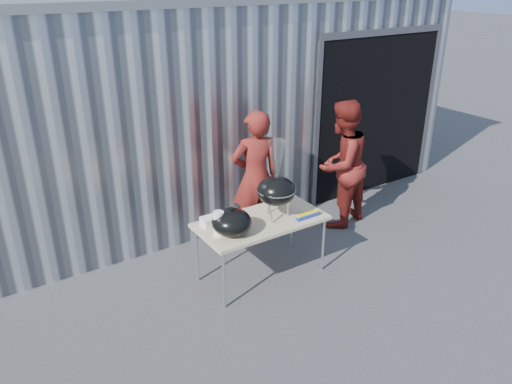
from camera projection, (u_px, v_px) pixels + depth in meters
ground at (264, 303)px, 5.54m from camera, size 80.00×80.00×0.00m
building at (163, 84)px, 8.89m from camera, size 8.20×6.20×3.10m
folding_table at (261, 223)px, 5.77m from camera, size 1.50×0.75×0.75m
kettle_grill at (276, 185)px, 5.64m from camera, size 0.45×0.45×0.94m
grill_lid at (232, 222)px, 5.39m from camera, size 0.44×0.44×0.32m
paper_towels at (219, 224)px, 5.36m from camera, size 0.12×0.12×0.28m
white_tub at (210, 221)px, 5.62m from camera, size 0.20×0.15×0.10m
foil_box at (308, 215)px, 5.79m from camera, size 0.32×0.06×0.06m
person_cook at (256, 177)px, 6.56m from camera, size 0.74×0.58×1.80m
person_bystander at (341, 165)px, 6.95m from camera, size 1.02×0.88×1.82m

